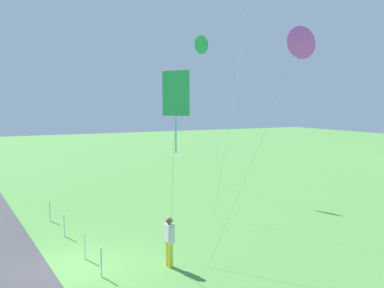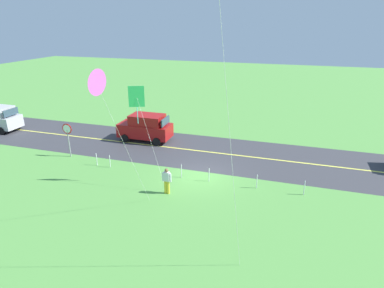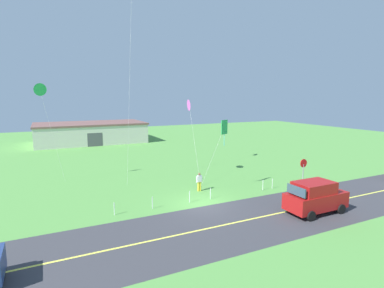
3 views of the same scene
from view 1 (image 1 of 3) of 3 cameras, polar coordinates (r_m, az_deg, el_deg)
The scene contains 9 objects.
ground_plane at distance 15.97m, azimuth -14.57°, elevation -14.51°, with size 120.00×120.00×0.10m, color #549342.
person_adult_near at distance 15.44m, azimuth -2.76°, elevation -11.47°, with size 0.58×0.22×1.60m.
kite_red_low at distance 12.70m, azimuth -1.98°, elevation 5.70°, with size 2.41×0.94×6.10m.
kite_blue_mid at distance 16.31m, azimuth 13.14°, elevation 11.79°, with size 0.68×3.88×7.78m.
kite_green_far at distance 28.98m, azimuth 1.23°, elevation 11.81°, with size 2.15×0.89×9.21m.
fence_post_0 at distance 21.99m, azimuth -16.73°, elevation -7.73°, with size 0.05×0.05×0.90m, color silver.
fence_post_1 at distance 19.40m, azimuth -15.13°, elevation -9.43°, with size 0.05×0.05×0.90m, color silver.
fence_post_2 at distance 16.61m, azimuth -12.78°, elevation -11.87°, with size 0.05×0.05×0.90m, color silver.
fence_post_3 at distance 14.94m, azimuth -10.87°, elevation -13.81°, with size 0.05×0.05×0.90m, color silver.
Camera 1 is at (14.66, -3.40, 5.30)m, focal length 44.32 mm.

